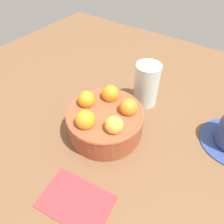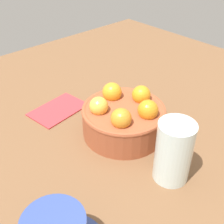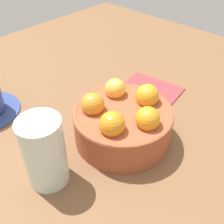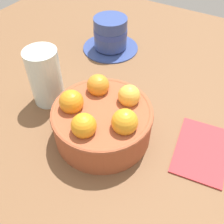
% 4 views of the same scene
% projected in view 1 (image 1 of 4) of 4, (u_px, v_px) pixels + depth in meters
% --- Properties ---
extents(ground_plane, '(1.10, 1.06, 0.04)m').
position_uv_depth(ground_plane, '(106.00, 137.00, 0.49)').
color(ground_plane, brown).
extents(terracotta_bowl, '(0.16, 0.16, 0.09)m').
position_uv_depth(terracotta_bowl, '(105.00, 119.00, 0.45)').
color(terracotta_bowl, '#9E4C2D').
rests_on(terracotta_bowl, ground_plane).
extents(water_glass, '(0.06, 0.06, 0.11)m').
position_uv_depth(water_glass, '(146.00, 85.00, 0.50)').
color(water_glass, silver).
rests_on(water_glass, ground_plane).
extents(folded_napkin, '(0.13, 0.10, 0.01)m').
position_uv_depth(folded_napkin, '(76.00, 201.00, 0.36)').
color(folded_napkin, '#B23338').
rests_on(folded_napkin, ground_plane).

